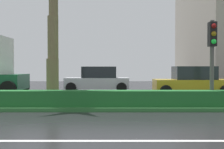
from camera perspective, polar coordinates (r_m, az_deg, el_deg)
The scene contains 7 objects.
ground_plane at distance 13.42m, azimuth -9.15°, elevation -5.84°, with size 90.00×42.00×0.10m, color black.
near_lane_divider_stripe at distance 6.69m, azimuth -18.81°, elevation -12.75°, with size 81.00×0.14×0.01m, color white.
median_strip at distance 12.42m, azimuth -9.88°, elevation -5.84°, with size 85.50×4.00×0.15m, color #2D6B33.
median_hedge at distance 11.01m, azimuth -11.12°, elevation -4.80°, with size 76.50×0.70×0.60m.
traffic_signal_median_right at distance 11.70m, azimuth 19.73°, elevation 5.37°, with size 0.28×0.43×3.36m.
car_in_traffic_leading at distance 19.04m, azimuth -3.08°, elevation -1.06°, with size 4.30×2.02×1.72m.
car_in_traffic_second at distance 16.86m, azimuth 15.95°, elevation -1.42°, with size 4.30×2.02×1.72m.
Camera 1 is at (2.09, -4.15, 1.63)m, focal length 44.61 mm.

